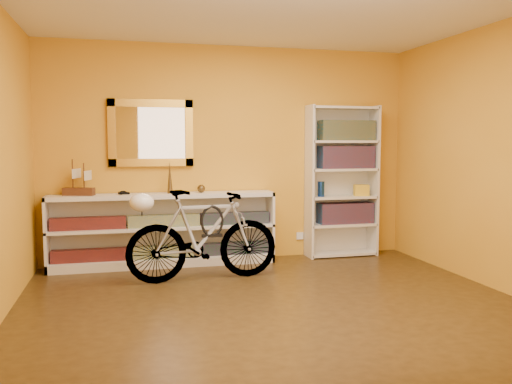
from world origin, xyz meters
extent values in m
cube|color=#32210D|center=(0.00, 0.00, -0.01)|extent=(4.50, 4.00, 0.01)
cube|color=silver|center=(0.00, 0.00, 2.60)|extent=(4.50, 4.00, 0.01)
cube|color=orange|center=(0.00, 2.00, 1.30)|extent=(4.50, 0.01, 2.60)
cube|color=orange|center=(2.25, 0.00, 1.30)|extent=(0.01, 4.00, 2.60)
cube|color=#986B1B|center=(-0.95, 1.97, 1.55)|extent=(0.98, 0.06, 0.78)
cube|color=silver|center=(0.90, 1.99, 0.25)|extent=(0.09, 0.02, 0.09)
cube|color=black|center=(-0.83, 1.79, 0.17)|extent=(2.50, 0.13, 0.14)
cube|color=navy|center=(-0.83, 1.79, 0.54)|extent=(2.50, 0.13, 0.14)
imported|color=black|center=(-1.27, 1.81, 0.85)|extent=(0.00, 0.01, 0.00)
cone|color=#523C1C|center=(-0.75, 1.81, 1.04)|extent=(0.06, 0.06, 0.38)
sphere|color=#523C1C|center=(-0.39, 1.81, 0.90)|extent=(0.10, 0.10, 0.10)
cube|color=maroon|center=(1.45, 1.84, 0.55)|extent=(0.70, 0.22, 0.26)
cube|color=maroon|center=(1.45, 1.84, 1.25)|extent=(0.70, 0.22, 0.28)
cube|color=#184A56|center=(1.45, 1.84, 1.59)|extent=(0.70, 0.22, 0.25)
cylinder|color=navy|center=(1.12, 1.82, 0.86)|extent=(0.08, 0.08, 0.19)
cube|color=maroon|center=(1.20, 1.87, 1.54)|extent=(0.13, 0.13, 0.16)
cube|color=yellow|center=(1.65, 1.80, 0.84)|extent=(0.20, 0.16, 0.14)
imported|color=silver|center=(-0.48, 1.04, 0.48)|extent=(0.52, 1.65, 0.96)
ellipsoid|color=white|center=(-1.10, 1.00, 0.84)|extent=(0.25, 0.23, 0.18)
torus|color=black|center=(-0.39, 1.05, 0.62)|extent=(0.24, 0.03, 0.24)
camera|label=1|loc=(-1.28, -4.40, 1.44)|focal=37.37mm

